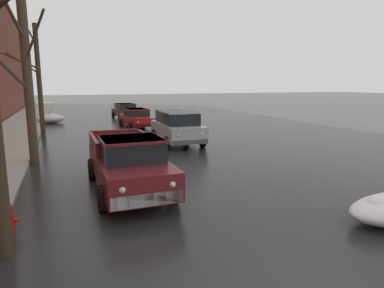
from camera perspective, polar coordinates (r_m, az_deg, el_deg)
left_sidewalk_slab at (r=21.81m, az=-28.91°, el=0.55°), size 3.24×80.00×0.15m
snow_bank_mid_block_left at (r=30.34m, az=-22.89°, el=3.99°), size 2.19×1.45×0.77m
snow_bank_near_corner_right at (r=24.11m, az=-4.53°, el=3.23°), size 2.44×0.92×0.66m
bare_tree_second_along_sidewalk at (r=14.99m, az=-26.22°, el=9.46°), size 1.83×1.82×6.41m
bare_tree_mid_block at (r=22.72m, az=-24.82°, el=10.10°), size 2.22×2.11×6.98m
pickup_truck_maroon_approaching_near_lane at (r=10.41m, az=-10.82°, el=-3.20°), size 2.13×5.36×1.76m
suv_silver_parked_kerbside_close at (r=18.22m, az=-2.59°, el=3.06°), size 2.19×4.47×1.82m
sedan_red_parked_kerbside_mid at (r=25.44m, az=-9.40°, el=4.46°), size 2.16×4.52×1.42m
sedan_maroon_parked_far_down_block at (r=32.01m, az=-11.26°, el=5.57°), size 2.21×4.45×1.42m
fire_hydrant at (r=8.50m, az=-28.76°, el=-11.14°), size 0.42×0.22×0.71m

